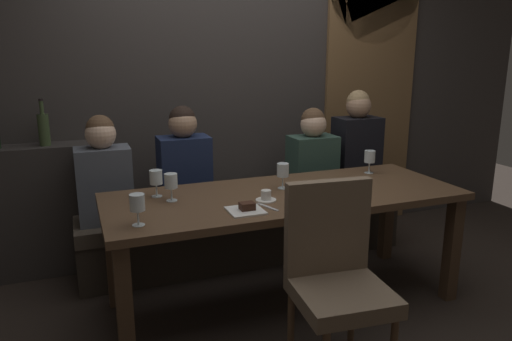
{
  "coord_description": "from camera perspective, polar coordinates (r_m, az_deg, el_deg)",
  "views": [
    {
      "loc": [
        -1.19,
        -2.6,
        1.6
      ],
      "look_at": [
        -0.11,
        0.23,
        0.84
      ],
      "focal_mm": 33.81,
      "sensor_mm": 36.0,
      "label": 1
    }
  ],
  "objects": [
    {
      "name": "dining_table",
      "position": [
        3.01,
        3.46,
        -4.26
      ],
      "size": [
        2.2,
        0.84,
        0.74
      ],
      "color": "#493422",
      "rests_on": "ground"
    },
    {
      "name": "arched_door",
      "position": [
        4.54,
        13.37,
        10.75
      ],
      "size": [
        0.9,
        0.05,
        2.55
      ],
      "color": "brown",
      "rests_on": "ground"
    },
    {
      "name": "chair_near_side",
      "position": [
        2.43,
        9.4,
        -11.46
      ],
      "size": [
        0.48,
        0.48,
        0.98
      ],
      "color": "brown",
      "rests_on": "ground"
    },
    {
      "name": "diner_near_end",
      "position": [
        4.04,
        11.82,
        3.05
      ],
      "size": [
        0.36,
        0.24,
        0.84
      ],
      "color": "black",
      "rests_on": "banquette_bench"
    },
    {
      "name": "wine_glass_far_left",
      "position": [
        3.05,
        3.19,
        -0.09
      ],
      "size": [
        0.08,
        0.08,
        0.16
      ],
      "color": "silver",
      "rests_on": "dining_table"
    },
    {
      "name": "diner_bearded",
      "position": [
        3.48,
        -8.49,
        0.9
      ],
      "size": [
        0.36,
        0.24,
        0.77
      ],
      "color": "#192342",
      "rests_on": "banquette_bench"
    },
    {
      "name": "back_wall_tiled",
      "position": [
        4.0,
        -3.75,
        12.64
      ],
      "size": [
        6.0,
        0.12,
        3.0
      ],
      "primitive_type": "cube",
      "color": "#383330",
      "rests_on": "ground"
    },
    {
      "name": "diner_redhead",
      "position": [
        3.41,
        -17.58,
        -0.22
      ],
      "size": [
        0.36,
        0.24,
        0.74
      ],
      "color": "#4C515B",
      "rests_on": "banquette_bench"
    },
    {
      "name": "fork_on_table",
      "position": [
        2.71,
        1.4,
        -4.34
      ],
      "size": [
        0.07,
        0.17,
        0.01
      ],
      "primitive_type": "cube",
      "rotation": [
        0.0,
        0.0,
        0.33
      ],
      "color": "silver",
      "rests_on": "dining_table"
    },
    {
      "name": "wine_glass_end_left",
      "position": [
        2.48,
        -13.88,
        -3.79
      ],
      "size": [
        0.08,
        0.08,
        0.16
      ],
      "color": "silver",
      "rests_on": "dining_table"
    },
    {
      "name": "wine_glass_center_back",
      "position": [
        3.53,
        13.31,
        1.55
      ],
      "size": [
        0.08,
        0.08,
        0.16
      ],
      "color": "silver",
      "rests_on": "dining_table"
    },
    {
      "name": "wine_glass_near_right",
      "position": [
        2.94,
        -11.75,
        -0.94
      ],
      "size": [
        0.08,
        0.08,
        0.16
      ],
      "color": "silver",
      "rests_on": "dining_table"
    },
    {
      "name": "ground",
      "position": [
        3.28,
        3.29,
        -15.16
      ],
      "size": [
        9.0,
        9.0,
        0.0
      ],
      "primitive_type": "plane",
      "color": "black"
    },
    {
      "name": "banquette_bench",
      "position": [
        3.77,
        -1.06,
        -7.26
      ],
      "size": [
        2.5,
        0.44,
        0.45
      ],
      "color": "#312A23",
      "rests_on": "ground"
    },
    {
      "name": "wine_bottle_pale_label",
      "position": [
        3.66,
        -23.81,
        4.57
      ],
      "size": [
        0.08,
        0.08,
        0.33
      ],
      "color": "#384728",
      "rests_on": "back_counter"
    },
    {
      "name": "wine_glass_center_front",
      "position": [
        2.84,
        -10.03,
        -1.39
      ],
      "size": [
        0.08,
        0.08,
        0.16
      ],
      "color": "silver",
      "rests_on": "dining_table"
    },
    {
      "name": "back_counter",
      "position": [
        3.83,
        -25.43,
        -4.41
      ],
      "size": [
        1.1,
        0.28,
        0.95
      ],
      "primitive_type": "cube",
      "color": "#2F2B29",
      "rests_on": "ground"
    },
    {
      "name": "espresso_cup",
      "position": [
        2.82,
        1.19,
        -3.09
      ],
      "size": [
        0.12,
        0.12,
        0.06
      ],
      "color": "white",
      "rests_on": "dining_table"
    },
    {
      "name": "diner_far_end",
      "position": [
        3.8,
        6.69,
        1.66
      ],
      "size": [
        0.36,
        0.24,
        0.72
      ],
      "color": "#2D473D",
      "rests_on": "banquette_bench"
    },
    {
      "name": "dessert_plate",
      "position": [
        2.64,
        -1.18,
        -4.57
      ],
      "size": [
        0.19,
        0.19,
        0.05
      ],
      "color": "white",
      "rests_on": "dining_table"
    }
  ]
}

